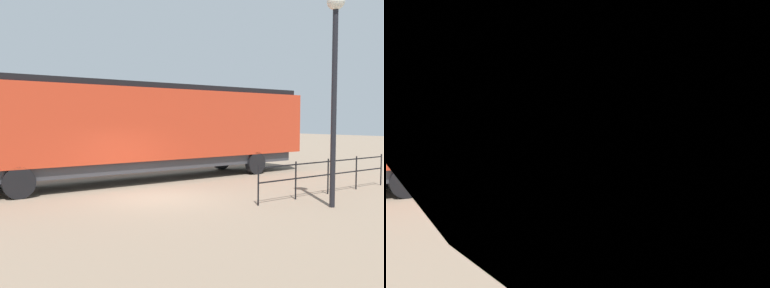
# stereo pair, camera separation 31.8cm
# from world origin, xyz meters

# --- Properties ---
(ground_plane) EXTENTS (120.00, 120.00, 0.00)m
(ground_plane) POSITION_xyz_m (0.00, 0.00, 0.00)
(ground_plane) COLOR #84705B
(locomotive) EXTENTS (2.91, 17.37, 4.22)m
(locomotive) POSITION_xyz_m (-3.90, 2.32, 2.36)
(locomotive) COLOR red
(locomotive) RESTS_ON ground_plane
(lamp_post) EXTENTS (0.54, 0.54, 6.49)m
(lamp_post) POSITION_xyz_m (4.46, 3.60, 4.63)
(lamp_post) COLOR black
(lamp_post) RESTS_ON ground_plane
(platform_fence) EXTENTS (0.05, 7.07, 1.28)m
(platform_fence) POSITION_xyz_m (2.97, 5.43, 0.82)
(platform_fence) COLOR black
(platform_fence) RESTS_ON ground_plane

